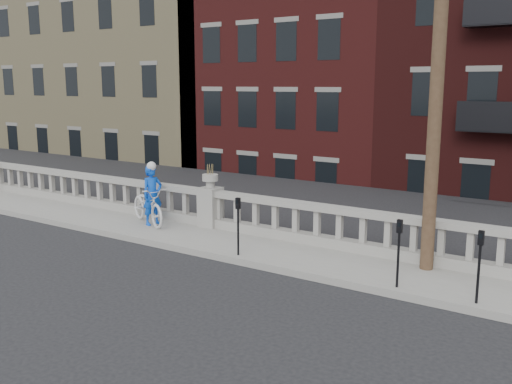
{
  "coord_description": "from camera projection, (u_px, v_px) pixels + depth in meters",
  "views": [
    {
      "loc": [
        9.73,
        -8.23,
        4.07
      ],
      "look_at": [
        2.03,
        3.2,
        1.46
      ],
      "focal_mm": 40.0,
      "sensor_mm": 36.0,
      "label": 1
    }
  ],
  "objects": [
    {
      "name": "sidewalk",
      "position": [
        189.0,
        236.0,
        15.23
      ],
      "size": [
        32.0,
        2.2,
        0.15
      ],
      "primitive_type": "cube",
      "color": "gray",
      "rests_on": "ground"
    },
    {
      "name": "parking_meter_c",
      "position": [
        480.0,
        259.0,
        10.21
      ],
      "size": [
        0.1,
        0.09,
        1.36
      ],
      "color": "black",
      "rests_on": "sidewalk"
    },
    {
      "name": "bicycle",
      "position": [
        148.0,
        205.0,
        16.19
      ],
      "size": [
        2.16,
        1.48,
        1.07
      ],
      "primitive_type": "imported",
      "rotation": [
        0.0,
        0.0,
        1.15
      ],
      "color": "silver",
      "rests_on": "sidewalk"
    },
    {
      "name": "balustrade",
      "position": [
        211.0,
        209.0,
        15.9
      ],
      "size": [
        28.0,
        0.34,
        1.03
      ],
      "color": "gray",
      "rests_on": "sidewalk"
    },
    {
      "name": "parking_meter_a",
      "position": [
        238.0,
        220.0,
        13.14
      ],
      "size": [
        0.1,
        0.09,
        1.36
      ],
      "color": "black",
      "rests_on": "sidewalk"
    },
    {
      "name": "cyclist",
      "position": [
        152.0,
        195.0,
        16.04
      ],
      "size": [
        0.54,
        0.69,
        1.69
      ],
      "primitive_type": "imported",
      "rotation": [
        0.0,
        0.0,
        1.33
      ],
      "color": "blue",
      "rests_on": "sidewalk"
    },
    {
      "name": "ground",
      "position": [
        102.0,
        268.0,
        12.8
      ],
      "size": [
        120.0,
        120.0,
        0.0
      ],
      "primitive_type": "plane",
      "color": "black",
      "rests_on": "ground"
    },
    {
      "name": "utility_pole",
      "position": [
        440.0,
        25.0,
        11.36
      ],
      "size": [
        1.6,
        0.28,
        10.0
      ],
      "color": "#422D1E",
      "rests_on": "sidewalk"
    },
    {
      "name": "planter_pedestal",
      "position": [
        211.0,
        202.0,
        15.87
      ],
      "size": [
        0.55,
        0.55,
        1.76
      ],
      "color": "gray",
      "rests_on": "sidewalk"
    },
    {
      "name": "parking_meter_b",
      "position": [
        399.0,
        246.0,
        11.04
      ],
      "size": [
        0.1,
        0.09,
        1.36
      ],
      "color": "black",
      "rests_on": "sidewalk"
    },
    {
      "name": "lower_level",
      "position": [
        438.0,
        111.0,
        30.78
      ],
      "size": [
        80.0,
        44.0,
        20.8
      ],
      "color": "#605E59",
      "rests_on": "ground"
    }
  ]
}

